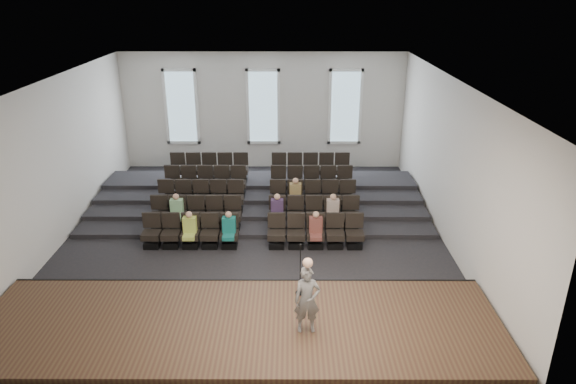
% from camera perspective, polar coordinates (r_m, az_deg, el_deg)
% --- Properties ---
extents(ground, '(14.00, 14.00, 0.00)m').
position_cam_1_polar(ground, '(16.55, -3.75, -5.13)').
color(ground, black).
rests_on(ground, ground).
extents(ceiling, '(12.00, 14.00, 0.02)m').
position_cam_1_polar(ceiling, '(14.95, -4.23, 12.22)').
color(ceiling, white).
rests_on(ceiling, ground).
extents(wall_back, '(12.00, 0.04, 5.00)m').
position_cam_1_polar(wall_back, '(22.31, -2.75, 8.95)').
color(wall_back, silver).
rests_on(wall_back, ground).
extents(wall_front, '(12.00, 0.04, 5.00)m').
position_cam_1_polar(wall_front, '(9.24, -6.94, -11.21)').
color(wall_front, silver).
rests_on(wall_front, ground).
extents(wall_left, '(0.04, 14.00, 5.00)m').
position_cam_1_polar(wall_left, '(17.09, -24.57, 2.83)').
color(wall_left, silver).
rests_on(wall_left, ground).
extents(wall_right, '(0.04, 14.00, 5.00)m').
position_cam_1_polar(wall_right, '(16.28, 17.69, 2.93)').
color(wall_right, silver).
rests_on(wall_right, ground).
extents(stage, '(11.80, 3.60, 0.50)m').
position_cam_1_polar(stage, '(12.10, -5.36, -15.15)').
color(stage, '#4A3620').
rests_on(stage, ground).
extents(stage_lip, '(11.80, 0.06, 0.52)m').
position_cam_1_polar(stage_lip, '(13.54, -4.68, -10.63)').
color(stage_lip, black).
rests_on(stage_lip, ground).
extents(risers, '(11.80, 4.80, 0.60)m').
position_cam_1_polar(risers, '(19.34, -3.17, -0.32)').
color(risers, black).
rests_on(risers, ground).
extents(seating_rows, '(6.80, 4.70, 1.67)m').
position_cam_1_polar(seating_rows, '(17.65, -3.48, -0.88)').
color(seating_rows, black).
rests_on(seating_rows, ground).
extents(windows, '(8.44, 0.10, 3.24)m').
position_cam_1_polar(windows, '(22.20, -2.77, 9.41)').
color(windows, white).
rests_on(windows, wall_back).
extents(audience, '(5.45, 2.64, 1.10)m').
position_cam_1_polar(audience, '(16.33, -3.12, -2.44)').
color(audience, '#B3C850').
rests_on(audience, seating_rows).
extents(speaker, '(0.59, 0.40, 1.55)m').
position_cam_1_polar(speaker, '(11.23, 2.14, -11.91)').
color(speaker, slate).
rests_on(speaker, stage).
extents(mic_stand, '(0.23, 0.23, 1.37)m').
position_cam_1_polar(mic_stand, '(12.65, 1.35, -9.62)').
color(mic_stand, black).
rests_on(mic_stand, stage).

